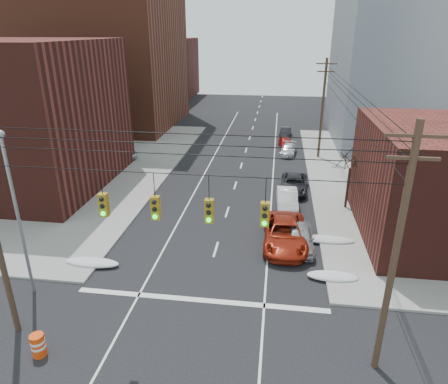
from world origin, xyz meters
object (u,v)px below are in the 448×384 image
(parked_car_a, at_px, (300,237))
(parked_car_d, at_px, (288,150))
(parked_car_c, at_px, (294,184))
(lot_car_d, at_px, (72,158))
(parked_car_b, at_px, (287,200))
(red_pickup, at_px, (285,234))
(construction_barrel, at_px, (38,345))
(parked_car_e, at_px, (286,142))
(lot_car_b, at_px, (114,153))
(parked_car_f, at_px, (285,132))
(lot_car_c, at_px, (66,165))
(lot_car_a, at_px, (83,173))

(parked_car_a, xyz_separation_m, parked_car_d, (-0.51, 21.76, -0.17))
(parked_car_c, height_order, lot_car_d, lot_car_d)
(parked_car_b, bearing_deg, red_pickup, -94.24)
(red_pickup, distance_m, construction_barrel, 16.09)
(parked_car_e, xyz_separation_m, lot_car_d, (-22.94, -10.35, 0.17))
(parked_car_c, distance_m, parked_car_e, 14.62)
(parked_car_c, bearing_deg, parked_car_d, 95.64)
(parked_car_c, distance_m, lot_car_b, 20.77)
(parked_car_a, height_order, parked_car_e, parked_car_a)
(parked_car_a, distance_m, parked_car_c, 10.20)
(lot_car_d, bearing_deg, red_pickup, -125.90)
(red_pickup, bearing_deg, construction_barrel, -134.98)
(lot_car_b, xyz_separation_m, lot_car_d, (-3.85, -2.26, -0.03))
(lot_car_b, distance_m, lot_car_d, 4.46)
(parked_car_d, xyz_separation_m, lot_car_d, (-23.22, -7.31, 0.22))
(parked_car_e, bearing_deg, construction_barrel, -114.98)
(lot_car_b, relative_size, lot_car_d, 1.28)
(parked_car_b, xyz_separation_m, parked_car_f, (0.00, 24.20, -0.16))
(red_pickup, xyz_separation_m, lot_car_c, (-22.15, 11.85, -0.02))
(parked_car_d, height_order, parked_car_f, parked_car_d)
(lot_car_b, bearing_deg, parked_car_c, -119.02)
(parked_car_b, distance_m, lot_car_d, 24.34)
(lot_car_a, bearing_deg, parked_car_c, -100.61)
(parked_car_a, xyz_separation_m, parked_car_e, (-0.79, 24.80, -0.12))
(parked_car_e, xyz_separation_m, parked_car_f, (0.00, 5.71, -0.05))
(parked_car_c, bearing_deg, red_pickup, -90.98)
(parked_car_f, bearing_deg, red_pickup, -83.99)
(lot_car_a, relative_size, lot_car_b, 0.84)
(parked_car_d, height_order, lot_car_c, lot_car_c)
(red_pickup, xyz_separation_m, parked_car_d, (0.50, 21.56, -0.26))
(lot_car_b, height_order, lot_car_d, lot_car_b)
(parked_car_d, bearing_deg, red_pickup, -84.66)
(parked_car_d, relative_size, parked_car_e, 1.09)
(parked_car_d, bearing_deg, parked_car_e, 101.93)
(parked_car_e, height_order, lot_car_d, lot_car_d)
(parked_car_d, xyz_separation_m, parked_car_f, (-0.28, 8.75, -0.00))
(lot_car_c, bearing_deg, parked_car_c, -111.18)
(parked_car_a, distance_m, lot_car_d, 27.78)
(red_pickup, distance_m, parked_car_f, 30.31)
(lot_car_c, height_order, construction_barrel, lot_car_c)
(parked_car_d, xyz_separation_m, parked_car_e, (-0.28, 3.04, 0.05))
(parked_car_a, xyz_separation_m, parked_car_f, (-0.79, 30.51, -0.17))
(parked_car_d, distance_m, lot_car_d, 24.34)
(parked_car_e, xyz_separation_m, lot_car_b, (-19.09, -8.09, 0.21))
(red_pickup, bearing_deg, parked_car_b, 86.48)
(lot_car_d, height_order, construction_barrel, lot_car_d)
(red_pickup, relative_size, parked_car_f, 1.69)
(parked_car_d, xyz_separation_m, lot_car_c, (-22.65, -9.71, 0.24))
(parked_car_c, xyz_separation_m, parked_car_d, (-0.35, 11.56, -0.11))
(red_pickup, xyz_separation_m, lot_car_d, (-22.71, 14.25, -0.04))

